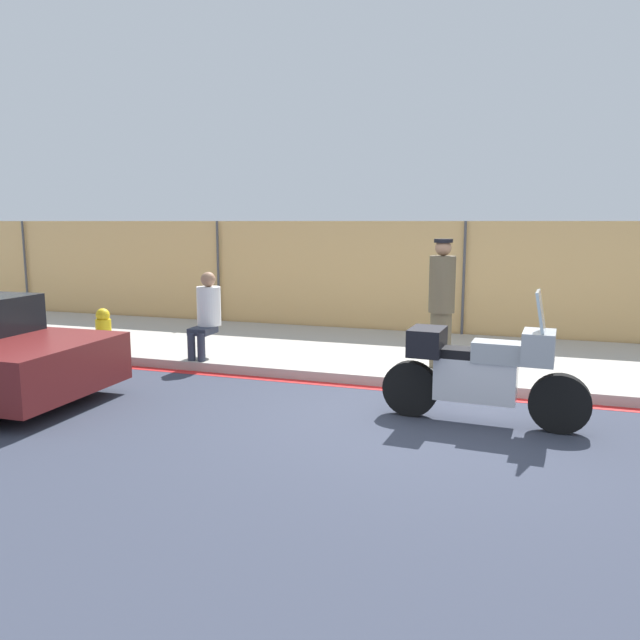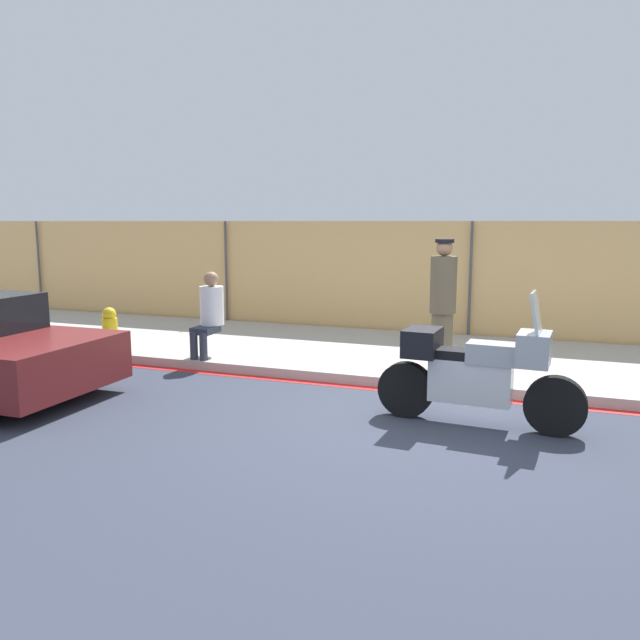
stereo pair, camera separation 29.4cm
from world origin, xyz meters
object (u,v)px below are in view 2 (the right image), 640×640
(officer_standing, at_px, (443,303))
(motorcycle, at_px, (476,371))
(person_seated_on_curb, at_px, (210,310))
(fire_hydrant, at_px, (110,326))

(officer_standing, bearing_deg, motorcycle, -70.67)
(officer_standing, bearing_deg, person_seated_on_curb, -174.02)
(motorcycle, xyz_separation_m, fire_hydrant, (-6.23, 1.82, -0.16))
(officer_standing, relative_size, person_seated_on_curb, 1.40)
(person_seated_on_curb, relative_size, fire_hydrant, 2.09)
(motorcycle, bearing_deg, fire_hydrant, 167.17)
(motorcycle, xyz_separation_m, officer_standing, (-0.69, 1.96, 0.47))
(officer_standing, height_order, fire_hydrant, officer_standing)
(motorcycle, distance_m, fire_hydrant, 6.49)
(fire_hydrant, bearing_deg, person_seated_on_curb, -6.41)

